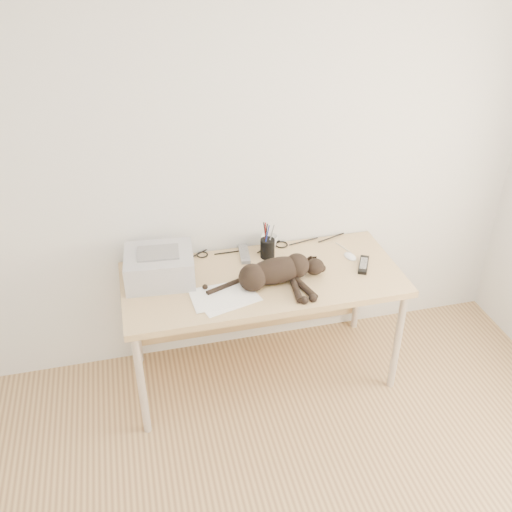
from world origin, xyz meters
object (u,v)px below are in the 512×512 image
object	(u,v)px
desk	(259,287)
pen_cup	(268,248)
mug	(269,243)
cat	(273,273)
mouse	(350,255)
printer	(160,266)

from	to	relation	value
desk	pen_cup	distance (m)	0.24
mug	desk	bearing A→B (deg)	-120.07
cat	mouse	world-z (taller)	cat
desk	mouse	world-z (taller)	mouse
desk	printer	distance (m)	0.61
printer	mug	world-z (taller)	printer
printer	pen_cup	xyz separation A→B (m)	(0.65, 0.09, -0.02)
pen_cup	mouse	size ratio (longest dim) A/B	2.22
pen_cup	cat	bearing A→B (deg)	-98.09
printer	cat	world-z (taller)	printer
desk	cat	bearing A→B (deg)	-76.22
mug	pen_cup	distance (m)	0.08
printer	cat	bearing A→B (deg)	-17.68
cat	mug	distance (m)	0.37
cat	mouse	bearing A→B (deg)	9.64
cat	mug	size ratio (longest dim) A/B	6.68
printer	mug	size ratio (longest dim) A/B	3.83
pen_cup	desk	bearing A→B (deg)	-124.82
mug	pen_cup	bearing A→B (deg)	-112.04
mouse	mug	bearing A→B (deg)	141.84
mug	mouse	size ratio (longest dim) A/B	1.05
cat	pen_cup	bearing A→B (deg)	74.93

